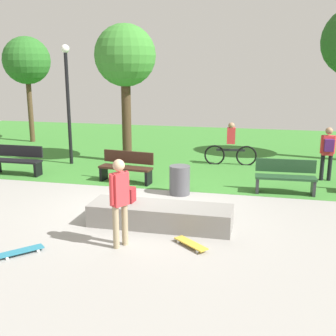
# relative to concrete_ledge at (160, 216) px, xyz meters

# --- Properties ---
(ground_plane) EXTENTS (28.00, 28.00, 0.00)m
(ground_plane) POSITION_rel_concrete_ledge_xyz_m (-0.69, 1.03, -0.24)
(ground_plane) COLOR gray
(grass_lawn) EXTENTS (26.60, 12.39, 0.01)m
(grass_lawn) POSITION_rel_concrete_ledge_xyz_m (-0.69, 8.83, -0.23)
(grass_lawn) COLOR #387A2D
(grass_lawn) RESTS_ON ground_plane
(concrete_ledge) EXTENTS (3.08, 0.88, 0.48)m
(concrete_ledge) POSITION_rel_concrete_ledge_xyz_m (0.00, 0.00, 0.00)
(concrete_ledge) COLOR gray
(concrete_ledge) RESTS_ON ground_plane
(backpack_on_ledge) EXTENTS (0.22, 0.29, 0.32)m
(backpack_on_ledge) POSITION_rel_concrete_ledge_xyz_m (-0.71, 0.07, 0.40)
(backpack_on_ledge) COLOR maroon
(backpack_on_ledge) RESTS_ON concrete_ledge
(skater_performing_trick) EXTENTS (0.34, 0.38, 1.72)m
(skater_performing_trick) POSITION_rel_concrete_ledge_xyz_m (-0.49, -1.19, 0.77)
(skater_performing_trick) COLOR tan
(skater_performing_trick) RESTS_ON ground_plane
(skateboard_by_ledge) EXTENTS (0.74, 0.67, 0.08)m
(skateboard_by_ledge) POSITION_rel_concrete_ledge_xyz_m (0.83, -0.92, -0.17)
(skateboard_by_ledge) COLOR gold
(skateboard_by_ledge) RESTS_ON ground_plane
(skateboard_spare) EXTENTS (0.69, 0.73, 0.08)m
(skateboard_spare) POSITION_rel_concrete_ledge_xyz_m (-2.16, -1.94, -0.17)
(skateboard_spare) COLOR teal
(skateboard_spare) RESTS_ON ground_plane
(park_bench_far_left) EXTENTS (1.60, 0.47, 0.91)m
(park_bench_far_left) POSITION_rel_concrete_ledge_xyz_m (-5.50, 3.31, 0.24)
(park_bench_far_left) COLOR black
(park_bench_far_left) RESTS_ON ground_plane
(park_bench_near_lamppost) EXTENTS (1.62, 0.53, 0.91)m
(park_bench_near_lamppost) POSITION_rel_concrete_ledge_xyz_m (2.72, 3.12, 0.24)
(park_bench_near_lamppost) COLOR #1E4223
(park_bench_near_lamppost) RESTS_ON ground_plane
(park_bench_far_right) EXTENTS (1.65, 0.67, 0.91)m
(park_bench_far_right) POSITION_rel_concrete_ledge_xyz_m (-1.83, 3.21, 0.24)
(park_bench_far_right) COLOR #331E14
(park_bench_far_right) RESTS_ON ground_plane
(tree_tall_oak) EXTENTS (2.05, 2.05, 4.62)m
(tree_tall_oak) POSITION_rel_concrete_ledge_xyz_m (-8.18, 8.76, 3.32)
(tree_tall_oak) COLOR #4C3823
(tree_tall_oak) RESTS_ON grass_lawn
(tree_leaning_ash) EXTENTS (2.11, 2.11, 4.77)m
(tree_leaning_ash) POSITION_rel_concrete_ledge_xyz_m (-2.67, 5.80, 3.41)
(tree_leaning_ash) COLOR #42301E
(tree_leaning_ash) RESTS_ON grass_lawn
(lamp_post) EXTENTS (0.28, 0.28, 4.07)m
(lamp_post) POSITION_rel_concrete_ledge_xyz_m (-4.50, 5.06, 2.24)
(lamp_post) COLOR black
(lamp_post) RESTS_ON ground_plane
(trash_bin) EXTENTS (0.55, 0.55, 0.78)m
(trash_bin) POSITION_rel_concrete_ledge_xyz_m (-0.05, 2.37, 0.15)
(trash_bin) COLOR #4C4C51
(trash_bin) RESTS_ON ground_plane
(pedestrian_with_backpack) EXTENTS (0.43, 0.36, 1.62)m
(pedestrian_with_backpack) POSITION_rel_concrete_ledge_xyz_m (3.97, 4.70, 0.73)
(pedestrian_with_backpack) COLOR black
(pedestrian_with_backpack) RESTS_ON ground_plane
(cyclist_on_bicycle) EXTENTS (1.82, 0.24, 1.52)m
(cyclist_on_bicycle) POSITION_rel_concrete_ledge_xyz_m (1.00, 6.14, 0.40)
(cyclist_on_bicycle) COLOR black
(cyclist_on_bicycle) RESTS_ON ground_plane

